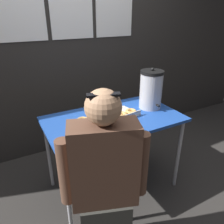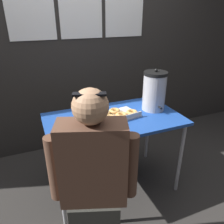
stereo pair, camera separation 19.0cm
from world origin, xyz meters
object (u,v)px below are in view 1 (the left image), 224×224
Objects in this scene: cell_phone at (69,144)px; coffee_urn at (151,90)px; donut_box at (107,117)px; person_seated at (105,185)px.

coffee_urn is at bearing 39.43° from cell_phone.
donut_box is 0.47m from cell_phone.
coffee_urn is 2.71× the size of cell_phone.
person_seated reaches higher than coffee_urn.
person_seated is (-0.30, -0.55, -0.19)m from donut_box.
person_seated is (0.12, -0.33, -0.17)m from cell_phone.
donut_box is at bearing -99.50° from person_seated.
cell_phone is 0.12× the size of person_seated.
person_seated is (-0.80, -0.59, -0.35)m from coffee_urn.
cell_phone is (-0.91, -0.26, -0.18)m from coffee_urn.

